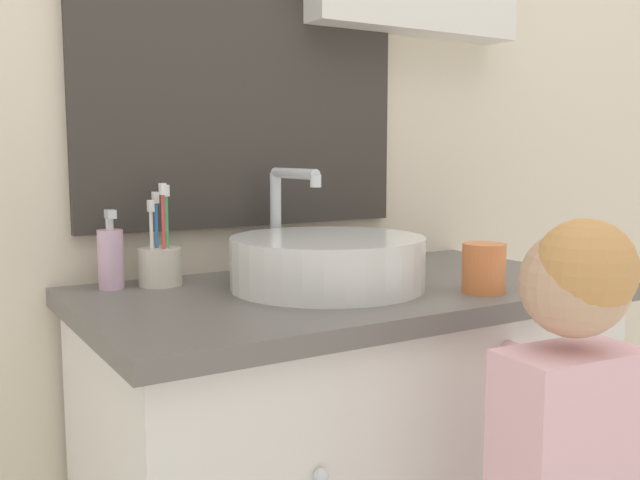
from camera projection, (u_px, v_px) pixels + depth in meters
wall_back at (283, 46)px, 1.58m from camera, size 3.20×0.18×2.50m
vanity_counter at (349, 477)px, 1.43m from camera, size 1.02×0.56×0.79m
sink_basin at (327, 260)px, 1.35m from camera, size 0.37×0.42×0.22m
toothbrush_holder at (160, 263)px, 1.37m from camera, size 0.08×0.08×0.20m
soap_dispenser at (111, 258)px, 1.34m from camera, size 0.05×0.05×0.15m
drinking_cup at (484, 268)px, 1.30m from camera, size 0.08×0.08×0.09m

